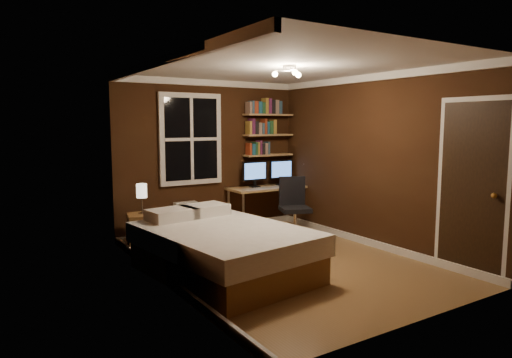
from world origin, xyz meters
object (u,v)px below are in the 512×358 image
desk_lamp (303,172)px  office_chair (294,216)px  desk (271,190)px  monitor_left (255,174)px  nightstand (143,232)px  radiator (186,219)px  monitor_right (281,172)px  bed (223,250)px  bedside_lamp (142,199)px

desk_lamp → office_chair: (-0.78, -0.78, -0.57)m
desk → monitor_left: size_ratio=3.23×
nightstand → desk_lamp: bearing=13.1°
office_chair → nightstand: bearing=-175.5°
desk → nightstand: bearing=-175.4°
radiator → monitor_right: 1.90m
bed → monitor_right: bearing=33.2°
nightstand → bedside_lamp: 0.47m
monitor_right → bedside_lamp: bearing=-174.2°
desk → desk_lamp: 0.71m
desk → desk_lamp: (0.64, -0.09, 0.28)m
radiator → monitor_right: bearing=-4.0°
monitor_left → desk_lamp: bearing=-10.4°
monitor_left → office_chair: bearing=-81.9°
bed → desk_lamp: desk_lamp is taller
bedside_lamp → monitor_left: monitor_left is taller
bedside_lamp → radiator: size_ratio=0.78×
monitor_right → desk_lamp: 0.40m
nightstand → radiator: bearing=36.2°
bed → monitor_left: 2.55m
desk → office_chair: size_ratio=1.56×
bed → desk: (1.89, 1.79, 0.35)m
radiator → office_chair: (1.37, -1.07, 0.09)m
monitor_right → office_chair: monitor_right is taller
desk → monitor_left: 0.40m
radiator → monitor_left: 1.40m
bedside_lamp → nightstand: bearing=0.0°
bed → radiator: (0.38, 1.99, -0.03)m
nightstand → monitor_left: monitor_left is taller
monitor_left → radiator: bearing=174.3°
nightstand → monitor_right: (2.61, 0.26, 0.68)m
bedside_lamp → desk: (2.34, 0.19, -0.08)m
bed → desk_lamp: 3.11m
monitor_left → bed: bearing=-130.9°
radiator → desk: size_ratio=0.37×
monitor_right → desk_lamp: monitor_right is taller
monitor_right → desk_lamp: size_ratio=1.07×
office_chair → bed: bearing=-130.5°
radiator → monitor_right: size_ratio=1.18×
desk → monitor_right: (0.27, 0.08, 0.28)m
bedside_lamp → monitor_left: bearing=7.3°
desk_lamp → monitor_left: bearing=169.6°
nightstand → radiator: size_ratio=0.93×
nightstand → bedside_lamp: bedside_lamp is taller
nightstand → monitor_right: 2.71m
desk → desk_lamp: size_ratio=3.44×
desk_lamp → office_chair: size_ratio=0.45×
bedside_lamp → monitor_right: bearing=5.8°
bedside_lamp → radiator: 1.02m
bedside_lamp → desk_lamp: (2.98, 0.09, 0.21)m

